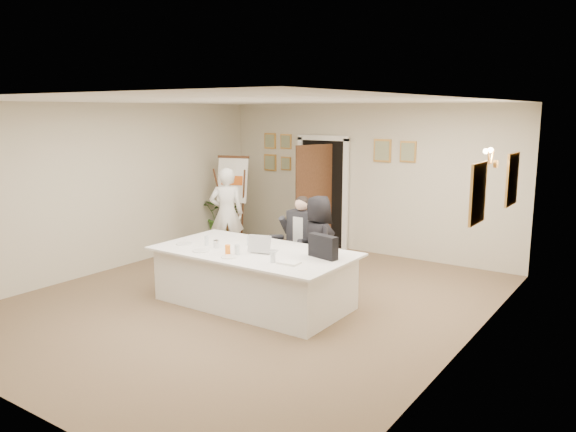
% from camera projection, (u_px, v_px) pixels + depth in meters
% --- Properties ---
extents(floor, '(7.00, 7.00, 0.00)m').
position_uv_depth(floor, '(251.00, 301.00, 8.01)').
color(floor, brown).
rests_on(floor, ground).
extents(ceiling, '(6.00, 7.00, 0.02)m').
position_uv_depth(ceiling, '(249.00, 101.00, 7.49)').
color(ceiling, white).
rests_on(ceiling, wall_back).
extents(wall_back, '(6.00, 0.10, 2.80)m').
position_uv_depth(wall_back, '(365.00, 179.00, 10.58)').
color(wall_back, beige).
rests_on(wall_back, floor).
extents(wall_front, '(6.00, 0.10, 2.80)m').
position_uv_depth(wall_front, '(2.00, 258.00, 4.91)').
color(wall_front, beige).
rests_on(wall_front, floor).
extents(wall_left, '(0.10, 7.00, 2.80)m').
position_uv_depth(wall_left, '(110.00, 188.00, 9.42)').
color(wall_left, beige).
rests_on(wall_left, floor).
extents(wall_right, '(0.10, 7.00, 2.80)m').
position_uv_depth(wall_right, '(467.00, 230.00, 6.08)').
color(wall_right, beige).
rests_on(wall_right, floor).
extents(doorway, '(1.14, 0.86, 2.20)m').
position_uv_depth(doorway, '(320.00, 195.00, 11.00)').
color(doorway, black).
rests_on(doorway, floor).
extents(pictures_back_wall, '(3.40, 0.06, 0.80)m').
position_uv_depth(pictures_back_wall, '(328.00, 153.00, 10.92)').
color(pictures_back_wall, gold).
rests_on(pictures_back_wall, wall_back).
extents(pictures_right_wall, '(0.06, 2.20, 0.80)m').
position_uv_depth(pictures_right_wall, '(496.00, 186.00, 7.00)').
color(pictures_right_wall, gold).
rests_on(pictures_right_wall, wall_right).
extents(wall_sconce, '(0.20, 0.30, 0.24)m').
position_uv_depth(wall_sconce, '(492.00, 157.00, 6.98)').
color(wall_sconce, '#CA8C40').
rests_on(wall_sconce, wall_right).
extents(conference_table, '(2.77, 1.48, 0.78)m').
position_uv_depth(conference_table, '(254.00, 277.00, 7.81)').
color(conference_table, silver).
rests_on(conference_table, floor).
extents(seated_man, '(0.60, 0.64, 1.40)m').
position_uv_depth(seated_man, '(300.00, 240.00, 8.70)').
color(seated_man, black).
rests_on(seated_man, floor).
extents(flip_chart, '(0.64, 0.47, 1.77)m').
position_uv_depth(flip_chart, '(235.00, 206.00, 11.10)').
color(flip_chart, '#3A2112').
rests_on(flip_chart, floor).
extents(standing_man, '(0.72, 0.70, 1.67)m').
position_uv_depth(standing_man, '(227.00, 214.00, 10.16)').
color(standing_man, white).
rests_on(standing_man, floor).
extents(standing_woman, '(0.85, 0.78, 1.46)m').
position_uv_depth(standing_woman, '(318.00, 244.00, 8.29)').
color(standing_woman, black).
rests_on(standing_woman, floor).
extents(potted_palm, '(1.31, 1.27, 1.10)m').
position_uv_depth(potted_palm, '(225.00, 214.00, 11.65)').
color(potted_palm, '#315C1E').
rests_on(potted_palm, floor).
extents(laptop, '(0.40, 0.42, 0.28)m').
position_uv_depth(laptop, '(265.00, 242.00, 7.62)').
color(laptop, '#B7BABC').
rests_on(laptop, conference_table).
extents(laptop_bag, '(0.45, 0.21, 0.31)m').
position_uv_depth(laptop_bag, '(323.00, 247.00, 7.31)').
color(laptop_bag, black).
rests_on(laptop_bag, conference_table).
extents(paper_stack, '(0.28, 0.20, 0.03)m').
position_uv_depth(paper_stack, '(289.00, 263.00, 7.06)').
color(paper_stack, white).
rests_on(paper_stack, conference_table).
extents(plate_left, '(0.24, 0.24, 0.01)m').
position_uv_depth(plate_left, '(184.00, 244.00, 8.09)').
color(plate_left, white).
rests_on(plate_left, conference_table).
extents(plate_mid, '(0.29, 0.29, 0.01)m').
position_uv_depth(plate_mid, '(201.00, 251.00, 7.68)').
color(plate_mid, white).
rests_on(plate_mid, conference_table).
extents(plate_near, '(0.26, 0.26, 0.01)m').
position_uv_depth(plate_near, '(229.00, 257.00, 7.36)').
color(plate_near, white).
rests_on(plate_near, conference_table).
extents(glass_a, '(0.06, 0.06, 0.14)m').
position_uv_depth(glass_a, '(207.00, 241.00, 8.01)').
color(glass_a, silver).
rests_on(glass_a, conference_table).
extents(glass_b, '(0.08, 0.08, 0.14)m').
position_uv_depth(glass_b, '(237.00, 250.00, 7.48)').
color(glass_b, silver).
rests_on(glass_b, conference_table).
extents(glass_c, '(0.07, 0.07, 0.14)m').
position_uv_depth(glass_c, '(273.00, 257.00, 7.10)').
color(glass_c, silver).
rests_on(glass_c, conference_table).
extents(glass_d, '(0.07, 0.07, 0.14)m').
position_uv_depth(glass_d, '(249.00, 240.00, 8.02)').
color(glass_d, silver).
rests_on(glass_d, conference_table).
extents(oj_glass, '(0.08, 0.08, 0.13)m').
position_uv_depth(oj_glass, '(228.00, 250.00, 7.51)').
color(oj_glass, orange).
rests_on(oj_glass, conference_table).
extents(steel_jug, '(0.09, 0.09, 0.11)m').
position_uv_depth(steel_jug, '(216.00, 244.00, 7.86)').
color(steel_jug, silver).
rests_on(steel_jug, conference_table).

